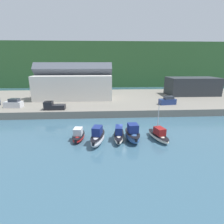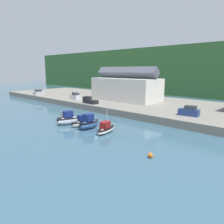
% 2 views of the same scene
% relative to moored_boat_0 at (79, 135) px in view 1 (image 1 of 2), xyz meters
% --- Properties ---
extents(ground_plane, '(320.00, 320.00, 0.00)m').
position_rel_moored_boat_0_xyz_m(ground_plane, '(8.04, 0.89, -0.74)').
color(ground_plane, '#385B70').
extents(hillside_backdrop, '(240.00, 69.93, 21.43)m').
position_rel_moored_boat_0_xyz_m(hillside_backdrop, '(8.04, 94.35, 9.98)').
color(hillside_backdrop, '#386633').
rests_on(hillside_backdrop, ground_plane).
extents(quay_promenade, '(135.01, 30.88, 1.67)m').
position_rel_moored_boat_0_xyz_m(quay_promenade, '(8.04, 26.45, 0.10)').
color(quay_promenade, gray).
rests_on(quay_promenade, ground_plane).
extents(harbor_clubhouse, '(22.41, 9.70, 10.52)m').
position_rel_moored_boat_0_xyz_m(harbor_clubhouse, '(-4.25, 25.72, 4.87)').
color(harbor_clubhouse, silver).
rests_on(harbor_clubhouse, quay_promenade).
extents(yacht_club_building, '(16.02, 8.16, 5.69)m').
position_rel_moored_boat_0_xyz_m(yacht_club_building, '(33.83, 29.51, 3.78)').
color(yacht_club_building, '#2D3338').
rests_on(yacht_club_building, quay_promenade).
extents(moored_boat_0, '(2.24, 4.60, 2.09)m').
position_rel_moored_boat_0_xyz_m(moored_boat_0, '(0.00, 0.00, 0.00)').
color(moored_boat_0, red).
rests_on(moored_boat_0, ground_plane).
extents(moored_boat_1, '(3.04, 5.70, 2.89)m').
position_rel_moored_boat_0_xyz_m(moored_boat_1, '(3.20, -1.54, 0.34)').
color(moored_boat_1, silver).
rests_on(moored_boat_1, ground_plane).
extents(moored_boat_2, '(2.30, 6.15, 2.39)m').
position_rel_moored_boat_0_xyz_m(moored_boat_2, '(6.65, -0.31, 0.12)').
color(moored_boat_2, white).
rests_on(moored_boat_2, ground_plane).
extents(moored_boat_3, '(2.53, 5.16, 2.93)m').
position_rel_moored_boat_0_xyz_m(moored_boat_3, '(8.79, -0.84, 0.36)').
color(moored_boat_3, '#33568E').
rests_on(moored_boat_3, ground_plane).
extents(moored_boat_4, '(3.15, 5.73, 5.77)m').
position_rel_moored_boat_0_xyz_m(moored_boat_4, '(13.19, -0.66, 0.02)').
color(moored_boat_4, white).
rests_on(moored_boat_4, ground_plane).
extents(parked_car_0, '(4.39, 2.31, 2.16)m').
position_rel_moored_boat_0_xyz_m(parked_car_0, '(20.97, 16.57, 1.85)').
color(parked_car_0, navy).
rests_on(parked_car_0, quay_promenade).
extents(parked_car_3, '(4.39, 2.30, 2.16)m').
position_rel_moored_boat_0_xyz_m(parked_car_3, '(-17.49, 15.77, 1.85)').
color(parked_car_3, silver).
rests_on(parked_car_3, quay_promenade).
extents(pickup_truck_0, '(4.75, 2.05, 1.90)m').
position_rel_moored_boat_0_xyz_m(pickup_truck_0, '(-7.46, 13.24, 1.75)').
color(pickup_truck_0, black).
rests_on(pickup_truck_0, quay_promenade).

